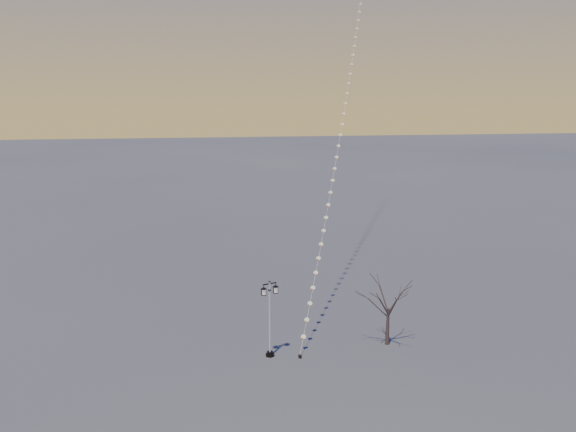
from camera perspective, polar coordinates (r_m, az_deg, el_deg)
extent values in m
plane|color=#444644|center=(34.54, 0.65, -13.52)|extent=(300.00, 300.00, 0.00)
cylinder|color=black|center=(35.37, -1.68, -12.76)|extent=(0.49, 0.49, 0.14)
cylinder|color=black|center=(35.31, -1.68, -12.57)|extent=(0.35, 0.35, 0.12)
cylinder|color=silver|center=(34.48, -1.70, -9.36)|extent=(0.11, 0.11, 4.13)
cylinder|color=black|center=(33.93, -1.72, -6.87)|extent=(0.18, 0.18, 0.05)
cube|color=black|center=(33.82, -1.72, -6.31)|extent=(0.80, 0.35, 0.05)
sphere|color=black|center=(33.79, -1.73, -6.14)|extent=(0.12, 0.12, 0.12)
pyramid|color=black|center=(33.70, -2.28, -6.62)|extent=(0.39, 0.39, 0.12)
cube|color=beige|center=(33.79, -2.28, -7.05)|extent=(0.23, 0.23, 0.30)
cube|color=black|center=(33.84, -2.27, -7.32)|extent=(0.26, 0.26, 0.04)
pyramid|color=black|center=(34.03, -1.17, -6.42)|extent=(0.39, 0.39, 0.12)
cube|color=beige|center=(34.12, -1.17, -6.86)|extent=(0.23, 0.23, 0.30)
cube|color=black|center=(34.17, -1.17, -7.12)|extent=(0.26, 0.26, 0.04)
cone|color=#3A2D27|center=(36.86, 9.24, -10.09)|extent=(0.26, 0.26, 2.22)
cylinder|color=black|center=(35.12, 1.12, -12.90)|extent=(0.19, 0.19, 0.19)
cylinder|color=black|center=(35.11, 1.12, -12.87)|extent=(0.03, 0.03, 0.24)
cone|color=orange|center=(50.88, 5.15, 10.48)|extent=(0.08, 0.08, 0.27)
cylinder|color=white|center=(34.92, 1.12, -12.20)|extent=(0.02, 0.02, 0.76)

